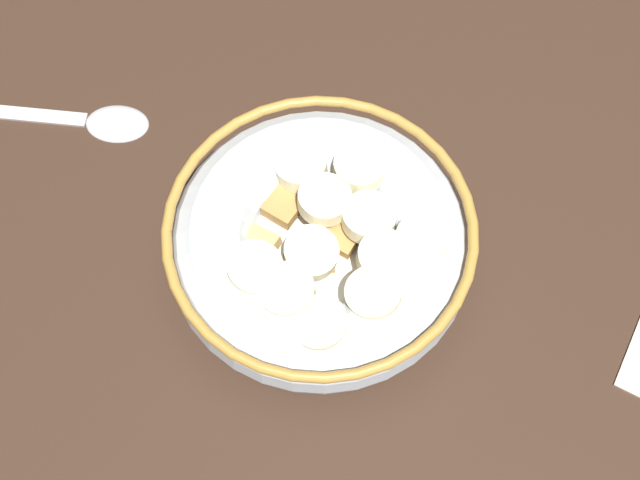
% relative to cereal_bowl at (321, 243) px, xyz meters
% --- Properties ---
extents(ground_plane, '(0.92, 0.92, 0.02)m').
position_rel_cereal_bowl_xyz_m(ground_plane, '(-0.00, 0.00, -0.04)').
color(ground_plane, '#332116').
extents(cereal_bowl, '(0.17, 0.17, 0.05)m').
position_rel_cereal_bowl_xyz_m(cereal_bowl, '(0.00, 0.00, 0.00)').
color(cereal_bowl, '#B2BCC6').
rests_on(cereal_bowl, ground_plane).
extents(spoon, '(0.12, 0.11, 0.01)m').
position_rel_cereal_bowl_xyz_m(spoon, '(-0.07, 0.17, -0.02)').
color(spoon, '#B7B7BC').
rests_on(spoon, ground_plane).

